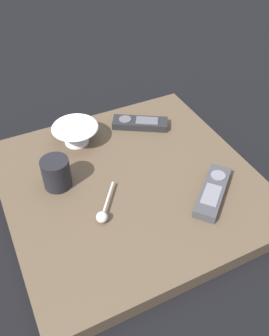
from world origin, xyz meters
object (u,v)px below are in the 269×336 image
at_px(tv_remote_far, 213,192).
at_px(tv_remote_near, 140,123).
at_px(teaspoon, 103,214).
at_px(cereal_bowl, 76,133).
at_px(coffee_mug, 56,173).

bearing_deg(tv_remote_far, tv_remote_near, -174.26).
bearing_deg(tv_remote_near, teaspoon, -40.04).
relative_size(cereal_bowl, tv_remote_far, 0.78).
height_order(coffee_mug, teaspoon, coffee_mug).
height_order(cereal_bowl, tv_remote_far, cereal_bowl).
bearing_deg(tv_remote_far, teaspoon, -100.50).
bearing_deg(teaspoon, tv_remote_near, 139.96).
bearing_deg(cereal_bowl, tv_remote_far, 33.93).
bearing_deg(tv_remote_near, cereal_bowl, -93.38).
height_order(cereal_bowl, coffee_mug, coffee_mug).
bearing_deg(cereal_bowl, coffee_mug, -34.88).
xyz_separation_m(cereal_bowl, coffee_mug, (0.15, -0.10, 0.01)).
relative_size(cereal_bowl, teaspoon, 1.24).
relative_size(coffee_mug, tv_remote_near, 0.48).
xyz_separation_m(coffee_mug, teaspoon, (0.16, 0.06, -0.03)).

